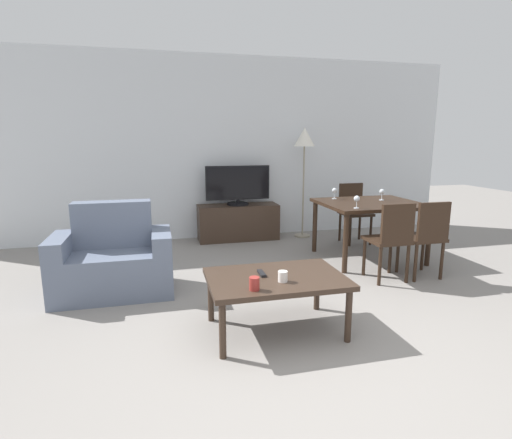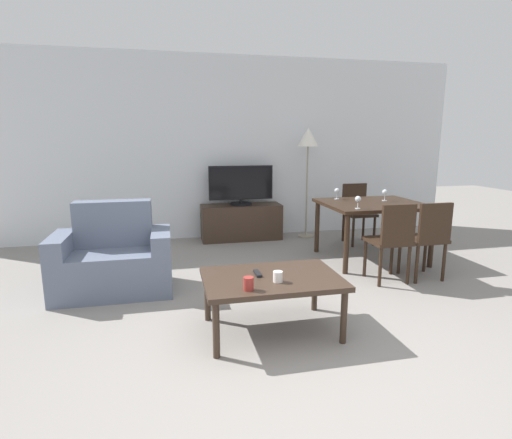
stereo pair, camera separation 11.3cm
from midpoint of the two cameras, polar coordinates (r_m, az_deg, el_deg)
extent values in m
plane|color=gray|center=(2.73, 8.28, -22.06)|extent=(18.00, 18.00, 0.00)
cube|color=silver|center=(6.12, -4.66, 10.05)|extent=(7.51, 0.06, 2.70)
cube|color=slate|center=(4.18, -18.88, -7.09)|extent=(0.75, 0.64, 0.43)
cube|color=slate|center=(4.28, -18.96, -0.51)|extent=(0.75, 0.20, 0.46)
cube|color=slate|center=(4.24, -25.27, -6.07)|extent=(0.18, 0.64, 0.61)
cube|color=slate|center=(4.12, -12.49, -5.67)|extent=(0.18, 0.64, 0.61)
cube|color=#38281E|center=(6.02, -1.59, -0.36)|extent=(1.19, 0.42, 0.53)
cylinder|color=black|center=(5.97, -1.61, 2.27)|extent=(0.32, 0.32, 0.03)
cylinder|color=black|center=(5.96, -1.61, 2.64)|extent=(0.04, 0.04, 0.05)
cube|color=black|center=(5.92, -1.62, 5.28)|extent=(0.95, 0.04, 0.50)
cube|color=black|center=(5.90, -1.58, 5.26)|extent=(0.92, 0.01, 0.47)
cube|color=#38281E|center=(3.13, 3.32, -8.47)|extent=(1.06, 0.71, 0.04)
cylinder|color=#38281E|center=(2.86, -4.54, -15.46)|extent=(0.05, 0.05, 0.41)
cylinder|color=#38281E|center=(3.12, 13.48, -13.38)|extent=(0.05, 0.05, 0.41)
cylinder|color=#38281E|center=(3.40, -5.99, -10.92)|extent=(0.05, 0.05, 0.41)
cylinder|color=#38281E|center=(3.62, 9.29, -9.60)|extent=(0.05, 0.05, 0.41)
cube|color=black|center=(5.15, 16.91, 2.11)|extent=(1.20, 1.02, 0.04)
cylinder|color=black|center=(4.59, 13.49, -3.46)|extent=(0.06, 0.06, 0.69)
cylinder|color=black|center=(5.14, 24.40, -2.56)|extent=(0.06, 0.06, 0.69)
cylinder|color=black|center=(5.39, 9.32, -1.07)|extent=(0.06, 0.06, 0.69)
cylinder|color=black|center=(5.87, 19.17, -0.53)|extent=(0.06, 0.06, 0.69)
cube|color=black|center=(4.47, 18.97, -2.92)|extent=(0.40, 0.40, 0.04)
cylinder|color=black|center=(4.59, 16.01, -5.32)|extent=(0.04, 0.04, 0.42)
cylinder|color=black|center=(4.75, 19.46, -4.97)|extent=(0.04, 0.04, 0.42)
cylinder|color=black|center=(4.32, 18.05, -6.50)|extent=(0.04, 0.04, 0.42)
cylinder|color=black|center=(4.49, 21.64, -6.07)|extent=(0.04, 0.04, 0.42)
cube|color=black|center=(4.28, 20.42, -0.65)|extent=(0.37, 0.04, 0.40)
cube|color=black|center=(5.94, 15.06, 0.76)|extent=(0.40, 0.40, 0.04)
cylinder|color=black|center=(5.77, 14.25, -1.81)|extent=(0.04, 0.04, 0.42)
cylinder|color=black|center=(5.92, 17.06, -1.62)|extent=(0.04, 0.04, 0.42)
cylinder|color=black|center=(6.05, 12.88, -1.12)|extent=(0.04, 0.04, 0.42)
cylinder|color=black|center=(6.20, 15.59, -0.97)|extent=(0.04, 0.04, 0.42)
cube|color=black|center=(6.06, 14.38, 3.11)|extent=(0.37, 0.04, 0.40)
cube|color=black|center=(4.70, 23.36, -2.56)|extent=(0.40, 0.40, 0.04)
cylinder|color=black|center=(4.80, 20.44, -4.87)|extent=(0.04, 0.04, 0.42)
cylinder|color=black|center=(4.98, 23.59, -4.53)|extent=(0.04, 0.04, 0.42)
cylinder|color=black|center=(4.54, 22.65, -5.95)|extent=(0.04, 0.04, 0.42)
cylinder|color=black|center=(4.73, 25.88, -5.54)|extent=(0.04, 0.04, 0.42)
cube|color=black|center=(4.52, 24.91, -0.39)|extent=(0.37, 0.04, 0.40)
cylinder|color=gray|center=(6.28, 7.62, -2.33)|extent=(0.24, 0.24, 0.02)
cylinder|color=gray|center=(6.15, 7.79, 3.96)|extent=(0.02, 0.02, 1.36)
cone|color=white|center=(6.10, 8.00, 11.61)|extent=(0.31, 0.31, 0.27)
cube|color=black|center=(3.16, 1.24, -7.71)|extent=(0.04, 0.15, 0.02)
cylinder|color=maroon|center=(2.84, 0.08, -9.15)|extent=(0.07, 0.07, 0.09)
cylinder|color=white|center=(3.00, 4.23, -8.15)|extent=(0.07, 0.07, 0.08)
cylinder|color=silver|center=(5.34, 18.45, 2.59)|extent=(0.06, 0.06, 0.01)
cylinder|color=silver|center=(5.33, 18.48, 3.01)|extent=(0.01, 0.01, 0.07)
sphere|color=silver|center=(5.32, 18.52, 3.74)|extent=(0.07, 0.07, 0.07)
cylinder|color=silver|center=(4.64, 14.99, 1.53)|extent=(0.06, 0.06, 0.01)
cylinder|color=silver|center=(4.63, 15.02, 2.00)|extent=(0.01, 0.01, 0.07)
sphere|color=silver|center=(4.62, 15.06, 2.85)|extent=(0.07, 0.07, 0.07)
cylinder|color=silver|center=(5.31, 12.05, 2.89)|extent=(0.06, 0.06, 0.01)
cylinder|color=silver|center=(5.31, 12.07, 3.31)|extent=(0.01, 0.01, 0.07)
sphere|color=silver|center=(5.30, 12.10, 4.05)|extent=(0.07, 0.07, 0.07)
camera|label=1|loc=(0.06, -89.24, 0.15)|focal=28.00mm
camera|label=2|loc=(0.06, 90.76, -0.15)|focal=28.00mm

